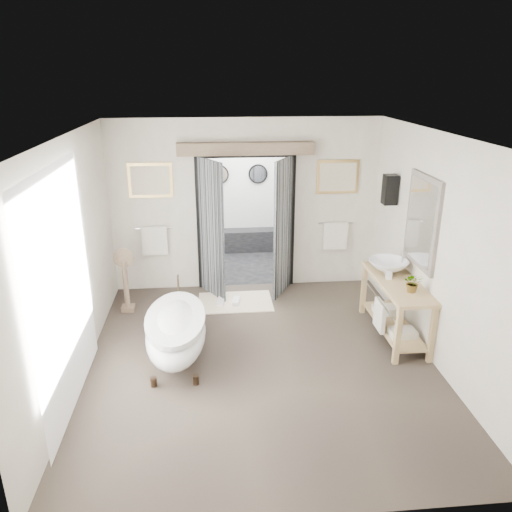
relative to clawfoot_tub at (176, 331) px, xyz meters
name	(u,v)px	position (x,y,z in m)	size (l,w,h in m)	color
ground_plane	(260,360)	(1.09, -0.16, -0.41)	(5.00, 5.00, 0.00)	#4A3F33
room_shell	(259,229)	(1.05, -0.27, 1.44)	(4.52, 5.02, 2.91)	beige
shower_room	(240,213)	(1.09, 3.83, 0.49)	(2.22, 2.01, 2.51)	black
back_wall_dressing	(246,202)	(1.09, 2.16, 1.15)	(3.82, 0.76, 2.52)	black
clawfoot_tub	(176,331)	(0.00, 0.00, 0.00)	(0.77, 1.73, 0.85)	#37281C
vanity	(394,303)	(3.04, 0.34, 0.09)	(0.57, 1.60, 0.85)	tan
pedestal_mirror	(126,284)	(-0.86, 1.51, 0.03)	(0.31, 0.20, 1.04)	#75604B
rug	(235,302)	(0.85, 1.63, -0.41)	(1.20, 0.80, 0.01)	beige
slippers	(228,301)	(0.74, 1.61, -0.37)	(0.40, 0.29, 0.05)	white
basin	(388,267)	(3.02, 0.64, 0.53)	(0.57, 0.57, 0.20)	white
plant	(413,283)	(3.11, -0.03, 0.57)	(0.24, 0.21, 0.27)	gray
soap_bottle_a	(389,273)	(2.96, 0.43, 0.53)	(0.08, 0.08, 0.18)	gray
soap_bottle_b	(379,260)	(2.98, 0.94, 0.52)	(0.13, 0.13, 0.17)	gray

